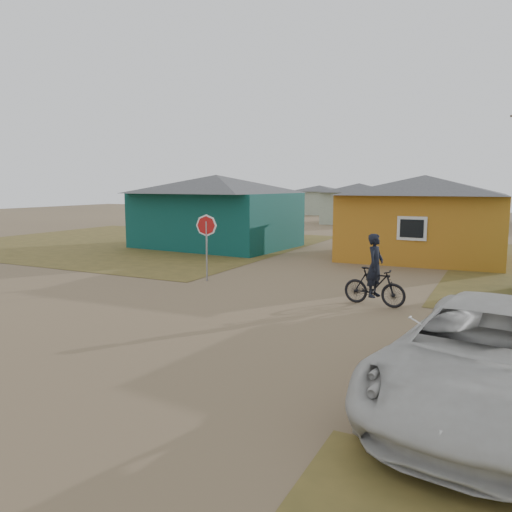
{
  "coord_description": "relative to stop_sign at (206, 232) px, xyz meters",
  "views": [
    {
      "loc": [
        5.99,
        -10.4,
        3.44
      ],
      "look_at": [
        -0.75,
        3.0,
        1.3
      ],
      "focal_mm": 35.0,
      "sensor_mm": 36.0,
      "label": 1
    }
  ],
  "objects": [
    {
      "name": "grass_nw",
      "position": [
        -10.44,
        8.35,
        -1.77
      ],
      "size": [
        20.0,
        18.0,
        0.0
      ],
      "primitive_type": "cube",
      "color": "brown",
      "rests_on": "ground"
    },
    {
      "name": "house_yellow",
      "position": [
        6.06,
        9.35,
        0.23
      ],
      "size": [
        7.72,
        6.76,
        3.9
      ],
      "color": "#B6721C",
      "rests_on": "ground"
    },
    {
      "name": "cyclist",
      "position": [
        6.28,
        -0.99,
        -1.02
      ],
      "size": [
        1.89,
        0.75,
        2.07
      ],
      "color": "black",
      "rests_on": "ground"
    },
    {
      "name": "house_teal",
      "position": [
        -4.94,
        8.85,
        0.28
      ],
      "size": [
        8.93,
        7.08,
        4.0
      ],
      "color": "#0A3B37",
      "rests_on": "ground"
    },
    {
      "name": "ground",
      "position": [
        3.56,
        -4.65,
        -1.77
      ],
      "size": [
        120.0,
        120.0,
        0.0
      ],
      "primitive_type": "plane",
      "color": "brown"
    },
    {
      "name": "vehicle",
      "position": [
        9.45,
        -6.87,
        -0.95
      ],
      "size": [
        3.55,
        6.27,
        1.65
      ],
      "primitive_type": "imported",
      "rotation": [
        0.0,
        0.0,
        -0.14
      ],
      "color": "beige",
      "rests_on": "ground"
    },
    {
      "name": "house_pale_north",
      "position": [
        -10.44,
        41.35,
        -0.02
      ],
      "size": [
        6.28,
        5.81,
        3.4
      ],
      "color": "#A0AD94",
      "rests_on": "ground"
    },
    {
      "name": "house_pale_west",
      "position": [
        -2.44,
        29.35,
        0.08
      ],
      "size": [
        7.04,
        6.15,
        3.6
      ],
      "color": "#A0AD94",
      "rests_on": "ground"
    },
    {
      "name": "stop_sign",
      "position": [
        0.0,
        0.0,
        0.0
      ],
      "size": [
        0.78,
        0.21,
        2.4
      ],
      "color": "gray",
      "rests_on": "ground"
    }
  ]
}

